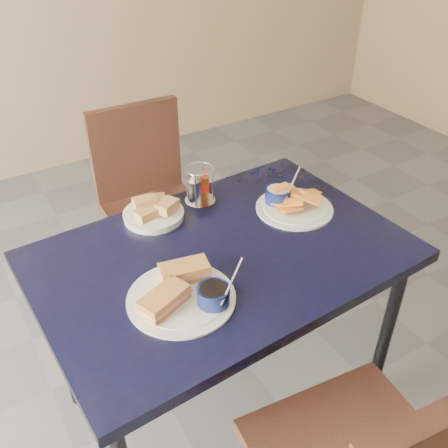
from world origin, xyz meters
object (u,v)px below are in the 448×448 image
dining_table (222,269)px  chair_far (147,190)px  plantain_plate (289,202)px  sandwich_plate (184,292)px  bread_basket (154,212)px  condiment_caddy (198,188)px

dining_table → chair_far: size_ratio=1.31×
plantain_plate → chair_far: bearing=107.6°
sandwich_plate → plantain_plate: same height
chair_far → plantain_plate: chair_far is taller
sandwich_plate → plantain_plate: 0.57m
plantain_plate → bread_basket: plantain_plate is taller
bread_basket → condiment_caddy: (0.18, 0.01, 0.03)m
sandwich_plate → condiment_caddy: (0.28, 0.42, 0.03)m
dining_table → sandwich_plate: 0.25m
bread_basket → plantain_plate: bearing=-23.2°
sandwich_plate → condiment_caddy: 0.50m
bread_basket → condiment_caddy: condiment_caddy is taller
condiment_caddy → bread_basket: bearing=-175.6°
condiment_caddy → chair_far: bearing=88.3°
condiment_caddy → dining_table: bearing=-105.0°
sandwich_plate → condiment_caddy: size_ratio=2.32×
chair_far → sandwich_plate: 1.03m
bread_basket → chair_far: bearing=70.3°
chair_far → condiment_caddy: chair_far is taller
chair_far → condiment_caddy: bearing=-91.7°
chair_far → bread_basket: (-0.20, -0.55, 0.26)m
dining_table → condiment_caddy: condiment_caddy is taller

